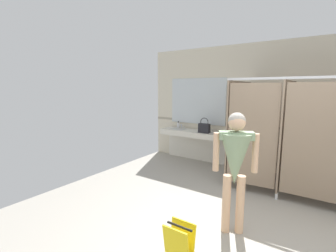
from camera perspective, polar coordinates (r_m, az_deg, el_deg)
The scene contains 10 objects.
ground_plane at distance 3.53m, azimuth 23.63°, elevation -25.72°, with size 7.59×6.14×0.10m, color #9E998E.
wall_back at distance 5.75m, azimuth 29.97°, elevation 3.40°, with size 7.59×0.12×2.94m, color beige.
wall_back_tile_band at distance 5.74m, azimuth 29.58°, elevation -0.84°, with size 7.59×0.01×0.06m, color #9E937F.
vanity_counter at distance 6.33m, azimuth 6.14°, elevation -2.98°, with size 1.69×0.53×0.94m.
mirror_panel at distance 6.36m, azimuth 7.10°, elevation 5.96°, with size 1.59×0.02×1.20m, color silver.
bathroom_stalls at distance 4.80m, azimuth 31.87°, elevation -2.16°, with size 2.85×1.43×2.10m.
person_standing at distance 3.19m, azimuth 15.91°, elevation -7.62°, with size 0.54×0.54×1.62m.
handbag at distance 5.89m, azimuth 8.73°, elevation -0.42°, with size 0.28×0.12×0.38m.
soap_dispenser at distance 6.59m, azimuth 2.49°, elevation 0.25°, with size 0.07×0.07×0.19m.
wet_floor_sign at distance 2.68m, azimuth 2.72°, elevation -27.92°, with size 0.28×0.19×0.59m.
Camera 1 is at (0.43, -2.89, 1.92)m, focal length 25.27 mm.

